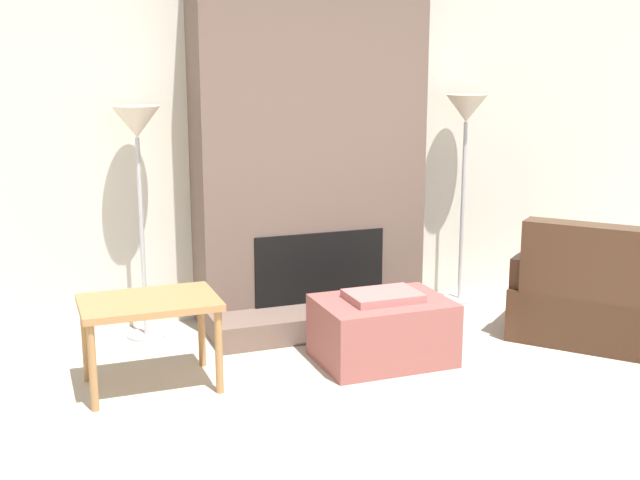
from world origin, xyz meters
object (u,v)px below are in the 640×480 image
at_px(armchair, 591,300).
at_px(side_table, 149,311).
at_px(ottoman, 382,329).
at_px(floor_lamp_left, 137,141).
at_px(floor_lamp_right, 466,125).

relative_size(armchair, side_table, 1.73).
relative_size(ottoman, floor_lamp_left, 0.52).
bearing_deg(side_table, ottoman, -3.67).
bearing_deg(side_table, floor_lamp_right, 19.42).
xyz_separation_m(side_table, floor_lamp_left, (0.11, 0.91, 0.89)).
xyz_separation_m(ottoman, side_table, (-1.43, 0.09, 0.25)).
bearing_deg(ottoman, side_table, 176.33).
distance_m(armchair, side_table, 2.98).
relative_size(ottoman, side_table, 1.05).
distance_m(floor_lamp_left, floor_lamp_right, 2.47).
xyz_separation_m(ottoman, armchair, (1.54, -0.09, 0.05)).
relative_size(floor_lamp_left, floor_lamp_right, 0.97).
height_order(ottoman, side_table, side_table).
bearing_deg(armchair, floor_lamp_left, 29.24).
distance_m(ottoman, side_table, 1.46).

